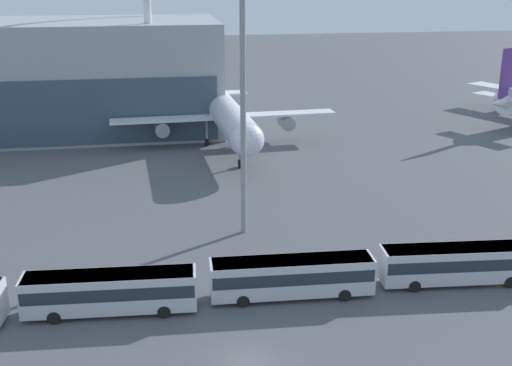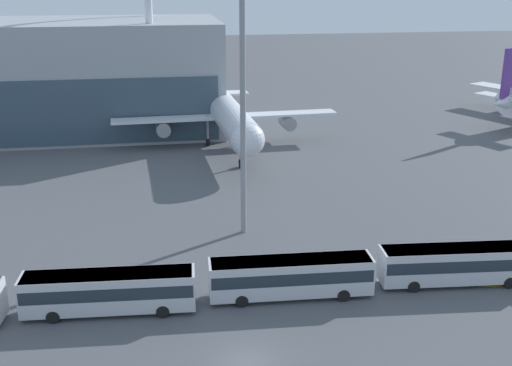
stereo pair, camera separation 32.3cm
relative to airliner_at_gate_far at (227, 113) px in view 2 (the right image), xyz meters
name	(u,v)px [view 2 (the right image)]	position (x,y,z in m)	size (l,w,h in m)	color
ground_plane	(247,363)	(-5.21, -54.88, -4.96)	(440.00, 440.00, 0.00)	#515459
airliner_at_gate_far	(227,113)	(0.00, 0.00, 0.00)	(33.24, 35.07, 12.71)	silver
shuttle_bus_1	(109,290)	(-14.50, -46.69, -3.05)	(13.07, 3.31, 3.25)	silver
shuttle_bus_2	(291,275)	(-0.44, -46.49, -3.05)	(13.04, 3.10, 3.25)	silver
shuttle_bus_3	(458,263)	(13.62, -46.47, -3.05)	(13.10, 3.51, 3.25)	silver
floodlight_mast	(243,65)	(-2.24, -32.74, 11.58)	(2.32, 2.32, 26.02)	gray
lane_stripe_3	(447,284)	(12.88, -46.41, -4.96)	(11.53, 0.25, 0.01)	yellow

